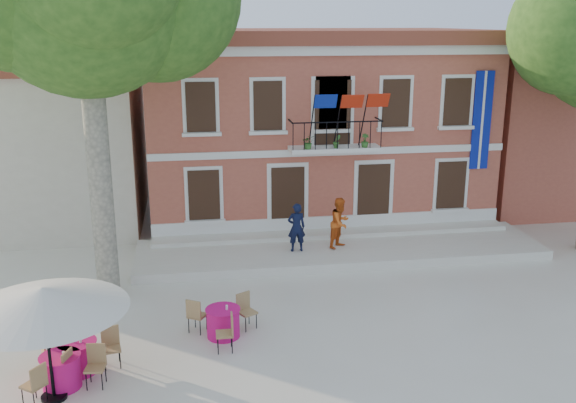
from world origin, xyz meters
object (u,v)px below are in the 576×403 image
Objects in this scene: cafe_table_1 at (223,321)px; cafe_table_2 at (61,370)px; pedestrian_navy at (296,227)px; patio_umbrella at (43,299)px; pedestrian_orange at (340,223)px; cafe_table_0 at (78,355)px.

cafe_table_2 is at bearing -153.67° from cafe_table_1.
pedestrian_navy is 0.89× the size of cafe_table_1.
cafe_table_1 is at bearing 26.33° from cafe_table_2.
cafe_table_2 is (-3.67, -1.82, 0.00)m from cafe_table_1.
patio_umbrella is 11.16m from pedestrian_orange.
cafe_table_0 is 0.67m from cafe_table_2.
cafe_table_2 is (0.10, 0.44, -1.89)m from patio_umbrella.
pedestrian_navy is 5.93m from cafe_table_1.
pedestrian_navy is 8.93m from cafe_table_0.
pedestrian_navy reaches higher than cafe_table_0.
cafe_table_0 and cafe_table_1 have the same top height.
pedestrian_orange is 0.94× the size of cafe_table_1.
pedestrian_navy is at bearing 61.72° from cafe_table_1.
pedestrian_navy is at bearing 48.60° from patio_umbrella.
pedestrian_orange reaches higher than pedestrian_navy.
pedestrian_navy reaches higher than cafe_table_1.
pedestrian_orange reaches higher than cafe_table_1.
cafe_table_2 is (-0.27, -0.61, 0.00)m from cafe_table_0.
patio_umbrella is at bearing -102.81° from cafe_table_2.
pedestrian_orange is at bearing 50.86° from cafe_table_1.
patio_umbrella is 2.19m from cafe_table_0.
patio_umbrella is 1.94m from cafe_table_2.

